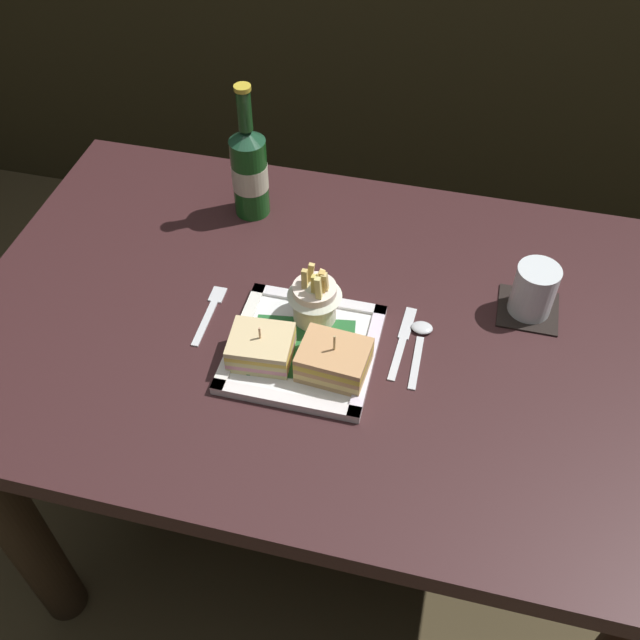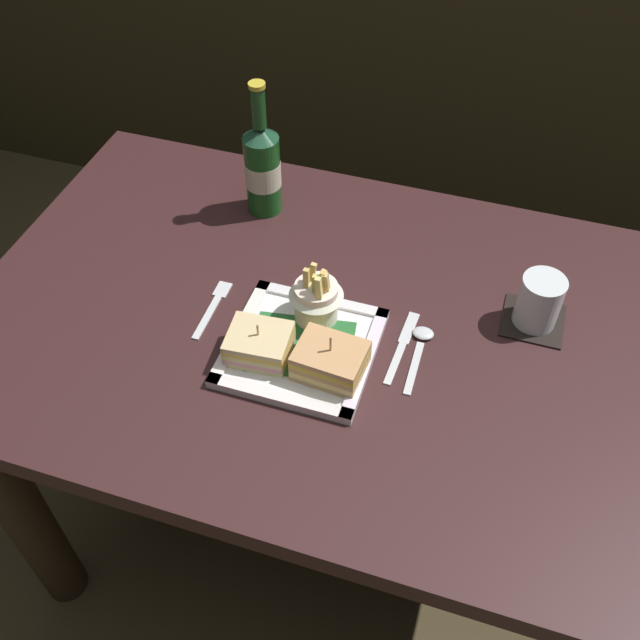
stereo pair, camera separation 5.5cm
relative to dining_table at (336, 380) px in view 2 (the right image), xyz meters
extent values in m
plane|color=#423722|center=(0.00, 0.00, -0.59)|extent=(6.00, 6.00, 0.00)
cube|color=#361C1D|center=(0.00, 0.00, 0.13)|extent=(1.25, 0.79, 0.04)
cylinder|color=#2F2115|center=(-0.54, -0.31, -0.24)|extent=(0.09, 0.09, 0.71)
cylinder|color=black|center=(-0.54, 0.31, -0.24)|extent=(0.09, 0.09, 0.71)
cylinder|color=#2A2610|center=(0.54, 0.31, -0.24)|extent=(0.09, 0.09, 0.71)
cube|color=white|center=(-0.04, -0.07, 0.16)|extent=(0.23, 0.23, 0.01)
cube|color=#23632E|center=(-0.04, -0.07, 0.17)|extent=(0.18, 0.15, 0.00)
cube|color=white|center=(-0.04, -0.18, 0.17)|extent=(0.23, 0.02, 0.01)
cube|color=white|center=(-0.04, 0.03, 0.17)|extent=(0.23, 0.02, 0.01)
cube|color=white|center=(-0.14, -0.07, 0.17)|extent=(0.02, 0.23, 0.01)
cube|color=white|center=(0.07, -0.07, 0.17)|extent=(0.02, 0.23, 0.01)
cube|color=#D2C17F|center=(-0.10, -0.11, 0.17)|extent=(0.10, 0.09, 0.01)
cube|color=pink|center=(-0.10, -0.11, 0.18)|extent=(0.10, 0.09, 0.01)
cube|color=#D8C37C|center=(-0.10, -0.11, 0.19)|extent=(0.10, 0.09, 0.01)
cube|color=#E6BE47|center=(-0.10, -0.11, 0.20)|extent=(0.10, 0.09, 0.01)
cube|color=beige|center=(-0.10, -0.11, 0.20)|extent=(0.10, 0.09, 0.01)
cylinder|color=tan|center=(-0.10, -0.11, 0.20)|extent=(0.00, 0.00, 0.07)
cube|color=tan|center=(0.02, -0.11, 0.17)|extent=(0.11, 0.09, 0.01)
cube|color=#F4CF7A|center=(0.02, -0.11, 0.18)|extent=(0.11, 0.09, 0.01)
cube|color=tan|center=(0.02, -0.11, 0.19)|extent=(0.11, 0.09, 0.01)
cube|color=yellow|center=(0.02, -0.11, 0.20)|extent=(0.11, 0.09, 0.01)
cube|color=tan|center=(0.02, -0.11, 0.21)|extent=(0.11, 0.09, 0.01)
cylinder|color=tan|center=(0.02, -0.11, 0.20)|extent=(0.00, 0.00, 0.08)
cylinder|color=#F6E0D2|center=(-0.04, -0.01, 0.20)|extent=(0.07, 0.07, 0.07)
cone|color=white|center=(-0.04, -0.01, 0.23)|extent=(0.09, 0.09, 0.03)
cube|color=#EFDF85|center=(-0.02, -0.03, 0.24)|extent=(0.01, 0.01, 0.08)
cube|color=#E3B557|center=(-0.02, -0.01, 0.24)|extent=(0.01, 0.01, 0.08)
cube|color=#EACD7D|center=(-0.02, -0.01, 0.24)|extent=(0.01, 0.03, 0.07)
cube|color=#D8C157|center=(-0.03, -0.02, 0.24)|extent=(0.01, 0.01, 0.07)
cube|color=#F3DA78|center=(-0.03, -0.01, 0.23)|extent=(0.01, 0.01, 0.06)
cube|color=#F7CC7C|center=(-0.03, 0.00, 0.24)|extent=(0.03, 0.01, 0.06)
cube|color=#EBC56E|center=(-0.05, 0.00, 0.24)|extent=(0.02, 0.02, 0.07)
cube|color=#D8B664|center=(-0.05, -0.01, 0.24)|extent=(0.01, 0.01, 0.07)
cylinder|color=#174F1A|center=(-0.22, 0.25, 0.23)|extent=(0.07, 0.07, 0.16)
cone|color=#1C452D|center=(-0.22, 0.25, 0.32)|extent=(0.07, 0.07, 0.02)
cylinder|color=#19451B|center=(-0.22, 0.25, 0.37)|extent=(0.03, 0.03, 0.08)
cylinder|color=gold|center=(-0.22, 0.25, 0.41)|extent=(0.03, 0.03, 0.01)
cylinder|color=beige|center=(-0.22, 0.25, 0.24)|extent=(0.07, 0.07, 0.05)
cube|color=black|center=(0.31, 0.10, 0.16)|extent=(0.10, 0.10, 0.00)
cylinder|color=silver|center=(0.31, 0.10, 0.20)|extent=(0.07, 0.07, 0.09)
cylinder|color=silver|center=(0.31, 0.10, 0.19)|extent=(0.06, 0.06, 0.06)
cube|color=silver|center=(-0.21, -0.06, 0.16)|extent=(0.01, 0.10, 0.00)
cube|color=silver|center=(-0.21, 0.01, 0.16)|extent=(0.02, 0.04, 0.00)
cube|color=silver|center=(0.11, -0.06, 0.16)|extent=(0.02, 0.09, 0.00)
cube|color=silver|center=(0.11, 0.02, 0.16)|extent=(0.02, 0.07, 0.00)
cube|color=silver|center=(0.14, -0.06, 0.16)|extent=(0.01, 0.11, 0.00)
ellipsoid|color=silver|center=(0.14, 0.02, 0.16)|extent=(0.03, 0.03, 0.01)
camera|label=1|loc=(0.16, -0.79, 1.04)|focal=40.53mm
camera|label=2|loc=(0.22, -0.77, 1.04)|focal=40.53mm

